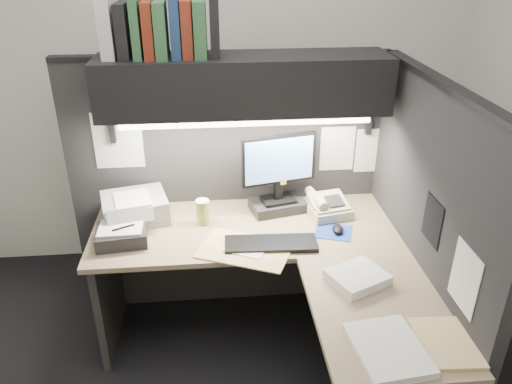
% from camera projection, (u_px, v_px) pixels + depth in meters
% --- Properties ---
extents(wall_back, '(3.50, 0.04, 2.70)m').
position_uv_depth(wall_back, '(218.00, 78.00, 3.38)').
color(wall_back, silver).
rests_on(wall_back, floor).
extents(partition_back, '(1.90, 0.06, 1.60)m').
position_uv_depth(partition_back, '(228.00, 188.00, 3.12)').
color(partition_back, black).
rests_on(partition_back, floor).
extents(partition_right, '(0.06, 1.50, 1.60)m').
position_uv_depth(partition_right, '(421.00, 245.00, 2.54)').
color(partition_right, black).
rests_on(partition_right, floor).
extents(desk, '(1.70, 1.53, 0.73)m').
position_uv_depth(desk, '(317.00, 331.00, 2.49)').
color(desk, '#8C7B59').
rests_on(desk, floor).
extents(overhead_shelf, '(1.55, 0.34, 0.30)m').
position_uv_depth(overhead_shelf, '(244.00, 84.00, 2.66)').
color(overhead_shelf, black).
rests_on(overhead_shelf, partition_back).
extents(task_light_tube, '(1.32, 0.04, 0.04)m').
position_uv_depth(task_light_tube, '(246.00, 123.00, 2.61)').
color(task_light_tube, white).
rests_on(task_light_tube, overhead_shelf).
extents(monitor, '(0.44, 0.26, 0.48)m').
position_uv_depth(monitor, '(279.00, 182.00, 2.92)').
color(monitor, black).
rests_on(monitor, desk).
extents(keyboard, '(0.50, 0.19, 0.02)m').
position_uv_depth(keyboard, '(271.00, 244.00, 2.65)').
color(keyboard, black).
rests_on(keyboard, desk).
extents(mousepad, '(0.25, 0.23, 0.00)m').
position_uv_depth(mousepad, '(334.00, 232.00, 2.78)').
color(mousepad, '#1B3995').
rests_on(mousepad, desk).
extents(mouse, '(0.08, 0.11, 0.04)m').
position_uv_depth(mouse, '(338.00, 229.00, 2.77)').
color(mouse, black).
rests_on(mouse, mousepad).
extents(telephone, '(0.27, 0.28, 0.09)m').
position_uv_depth(telephone, '(327.00, 207.00, 2.95)').
color(telephone, '#B4AE8B').
rests_on(telephone, desk).
extents(coffee_cup, '(0.08, 0.08, 0.14)m').
position_uv_depth(coffee_cup, '(203.00, 213.00, 2.84)').
color(coffee_cup, '#AAAB44').
rests_on(coffee_cup, desk).
extents(printer, '(0.42, 0.38, 0.14)m').
position_uv_depth(printer, '(135.00, 208.00, 2.88)').
color(printer, '#97999C').
rests_on(printer, desk).
extents(notebook_stack, '(0.29, 0.25, 0.08)m').
position_uv_depth(notebook_stack, '(122.00, 235.00, 2.68)').
color(notebook_stack, black).
rests_on(notebook_stack, desk).
extents(open_folder, '(0.55, 0.47, 0.01)m').
position_uv_depth(open_folder, '(245.00, 250.00, 2.61)').
color(open_folder, tan).
rests_on(open_folder, desk).
extents(paper_stack_a, '(0.32, 0.30, 0.05)m').
position_uv_depth(paper_stack_a, '(358.00, 277.00, 2.37)').
color(paper_stack_a, white).
rests_on(paper_stack_a, desk).
extents(paper_stack_b, '(0.30, 0.35, 0.03)m').
position_uv_depth(paper_stack_b, '(388.00, 349.00, 1.96)').
color(paper_stack_b, white).
rests_on(paper_stack_b, desk).
extents(manila_stack, '(0.24, 0.30, 0.02)m').
position_uv_depth(manila_stack, '(446.00, 343.00, 2.00)').
color(manila_stack, tan).
rests_on(manila_stack, desk).
extents(binder_row, '(0.59, 0.26, 0.31)m').
position_uv_depth(binder_row, '(161.00, 28.00, 2.49)').
color(binder_row, silver).
rests_on(binder_row, overhead_shelf).
extents(pinned_papers, '(1.76, 1.31, 0.51)m').
position_uv_depth(pinned_papers, '(302.00, 173.00, 2.71)').
color(pinned_papers, white).
rests_on(pinned_papers, partition_back).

